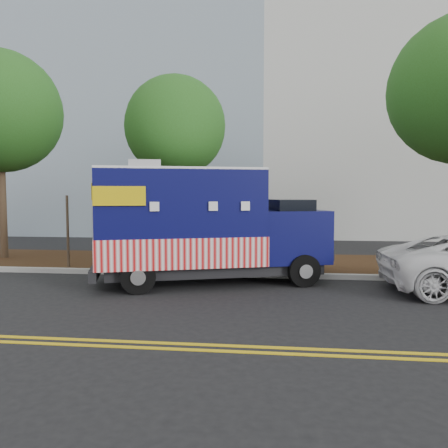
# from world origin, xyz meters

# --- Properties ---
(ground) EXTENTS (120.00, 120.00, 0.00)m
(ground) POSITION_xyz_m (0.00, 0.00, 0.00)
(ground) COLOR black
(ground) RESTS_ON ground
(curb) EXTENTS (120.00, 0.18, 0.15)m
(curb) POSITION_xyz_m (0.00, 1.40, 0.07)
(curb) COLOR #9E9E99
(curb) RESTS_ON ground
(mulch_strip) EXTENTS (120.00, 4.00, 0.15)m
(mulch_strip) POSITION_xyz_m (0.00, 3.50, 0.07)
(mulch_strip) COLOR black
(mulch_strip) RESTS_ON ground
(centerline_near) EXTENTS (120.00, 0.10, 0.01)m
(centerline_near) POSITION_xyz_m (0.00, -4.45, 0.01)
(centerline_near) COLOR gold
(centerline_near) RESTS_ON ground
(centerline_far) EXTENTS (120.00, 0.10, 0.01)m
(centerline_far) POSITION_xyz_m (0.00, -4.70, 0.01)
(centerline_far) COLOR gold
(centerline_far) RESTS_ON ground
(office_building) EXTENTS (46.00, 20.00, 30.40)m
(office_building) POSITION_xyz_m (2.00, 22.00, 15.20)
(office_building) COLOR silver
(office_building) RESTS_ON ground
(tree_b) EXTENTS (3.45, 3.45, 6.48)m
(tree_b) POSITION_xyz_m (-0.77, 3.53, 4.73)
(tree_b) COLOR #38281C
(tree_b) RESTS_ON ground
(sign_post) EXTENTS (0.06, 0.06, 2.40)m
(sign_post) POSITION_xyz_m (-3.79, 1.63, 1.20)
(sign_post) COLOR #473828
(sign_post) RESTS_ON ground
(food_truck) EXTENTS (6.69, 4.11, 3.33)m
(food_truck) POSITION_xyz_m (0.60, 0.45, 1.51)
(food_truck) COLOR black
(food_truck) RESTS_ON ground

